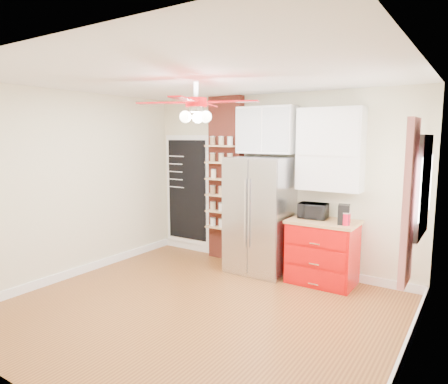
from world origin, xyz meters
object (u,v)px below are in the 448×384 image
Objects in this scene: fridge at (260,215)px; ceiling_fan at (196,103)px; toaster_oven at (313,211)px; pantry_jar_oats at (214,174)px; canister_left at (346,219)px; coffee_maker at (344,214)px; red_cabinet at (322,252)px.

ceiling_fan reaches higher than fridge.
fridge is 0.81m from toaster_oven.
fridge is at bearing -7.64° from pantry_jar_oats.
fridge is at bearing -178.68° from toaster_oven.
ceiling_fan reaches higher than canister_left.
fridge reaches higher than coffee_maker.
fridge reaches higher than pantry_jar_oats.
fridge is 11.17× the size of canister_left.
toaster_oven is at bearing 150.86° from coffee_maker.
red_cabinet is (0.97, 0.05, -0.42)m from fridge.
toaster_oven reaches higher than red_cabinet.
ceiling_fan reaches higher than coffee_maker.
canister_left is (0.52, -0.18, -0.03)m from toaster_oven.
fridge reaches higher than toaster_oven.
ceiling_fan is at bearing -60.68° from pantry_jar_oats.
pantry_jar_oats reaches higher than canister_left.
ceiling_fan is (-0.92, -1.68, 1.97)m from red_cabinet.
red_cabinet is at bearing 61.29° from ceiling_fan.
fridge is at bearing 91.76° from ceiling_fan.
canister_left is 1.15× the size of pantry_jar_oats.
toaster_oven is 0.55m from canister_left.
toaster_oven is 2.51× the size of canister_left.
toaster_oven is 1.79m from pantry_jar_oats.
toaster_oven is (-0.17, 0.05, 0.56)m from red_cabinet.
pantry_jar_oats reaches higher than red_cabinet.
fridge is 1.86× the size of red_cabinet.
ceiling_fan reaches higher than red_cabinet.
toaster_oven is at bearing -0.79° from pantry_jar_oats.
pantry_jar_oats is at bearing 174.73° from canister_left.
fridge is 1.32m from canister_left.
red_cabinet is 6.00× the size of canister_left.
fridge is 6.61× the size of coffee_maker.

